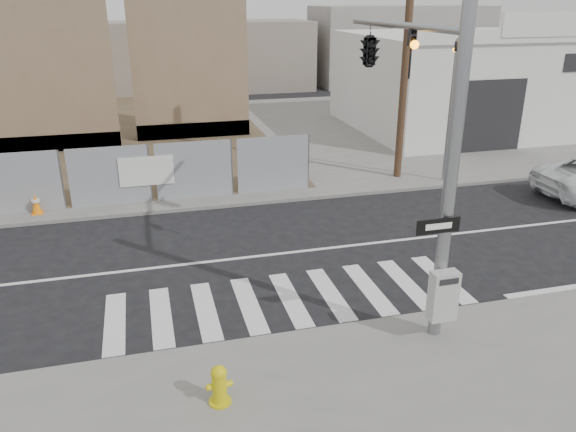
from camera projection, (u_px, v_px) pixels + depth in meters
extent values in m
plane|color=black|center=(267.00, 255.00, 15.54)|extent=(100.00, 100.00, 0.00)
cube|color=slate|center=(205.00, 138.00, 28.11)|extent=(50.00, 20.00, 0.12)
cylinder|color=gray|center=(451.00, 172.00, 10.50)|extent=(0.26, 0.26, 7.00)
cylinder|color=gray|center=(400.00, 25.00, 11.92)|extent=(0.14, 5.20, 0.14)
cube|color=#B2B2AF|center=(443.00, 296.00, 11.14)|extent=(0.55, 0.30, 1.05)
cube|color=black|center=(438.00, 226.00, 10.66)|extent=(0.90, 0.03, 0.30)
cube|color=silver|center=(439.00, 226.00, 10.64)|extent=(0.55, 0.01, 0.12)
imported|color=black|center=(411.00, 54.00, 11.58)|extent=(0.16, 0.20, 1.00)
imported|color=black|center=(370.00, 46.00, 13.56)|extent=(0.53, 2.48, 1.00)
cylinder|color=gray|center=(450.00, 112.00, 20.60)|extent=(0.12, 0.12, 5.20)
imported|color=black|center=(458.00, 41.00, 19.69)|extent=(0.16, 0.20, 1.00)
cube|color=#7A5F49|center=(39.00, 61.00, 24.06)|extent=(6.00, 0.50, 8.00)
cube|color=#7A5F49|center=(53.00, 141.00, 25.73)|extent=(6.00, 1.30, 0.80)
cube|color=#7A5F49|center=(189.00, 55.00, 26.51)|extent=(5.50, 0.50, 8.00)
cube|color=#7A5F49|center=(193.00, 128.00, 28.19)|extent=(5.50, 1.30, 0.80)
cube|color=silver|center=(469.00, 81.00, 29.66)|extent=(12.00, 10.00, 4.80)
cube|color=silver|center=(540.00, 35.00, 24.22)|extent=(12.00, 0.30, 0.60)
cube|color=silver|center=(542.00, 24.00, 24.01)|extent=(4.00, 0.30, 1.00)
cube|color=black|center=(489.00, 116.00, 24.96)|extent=(3.40, 0.06, 3.20)
cylinder|color=#4D3424|center=(407.00, 43.00, 20.17)|extent=(0.28, 0.28, 10.00)
cylinder|color=#CBBB0B|center=(220.00, 401.00, 9.73)|extent=(0.48, 0.48, 0.04)
cylinder|color=#CBBB0B|center=(219.00, 388.00, 9.63)|extent=(0.31, 0.31, 0.59)
sphere|color=#CBBB0B|center=(219.00, 373.00, 9.51)|extent=(0.28, 0.28, 0.28)
cylinder|color=#CBBB0B|center=(210.00, 387.00, 9.57)|extent=(0.16, 0.14, 0.11)
cylinder|color=#CBBB0B|center=(228.00, 384.00, 9.64)|extent=(0.16, 0.14, 0.11)
cube|color=orange|center=(38.00, 213.00, 18.21)|extent=(0.39, 0.39, 0.03)
cone|color=orange|center=(36.00, 204.00, 18.09)|extent=(0.34, 0.34, 0.68)
cylinder|color=silver|center=(35.00, 201.00, 18.05)|extent=(0.26, 0.26, 0.08)
cube|color=#E15A0B|center=(217.00, 193.00, 20.03)|extent=(0.35, 0.35, 0.03)
cone|color=#E15A0B|center=(216.00, 185.00, 19.91)|extent=(0.31, 0.31, 0.65)
cylinder|color=silver|center=(216.00, 182.00, 19.88)|extent=(0.25, 0.25, 0.07)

